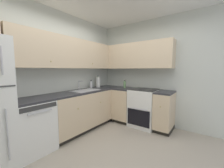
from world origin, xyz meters
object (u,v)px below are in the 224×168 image
object	(u,v)px
dishwasher	(32,127)
soap_bottle	(91,84)
oven_range	(144,107)
oil_bottle	(125,84)
paper_towel_roll	(98,82)

from	to	relation	value
dishwasher	soap_bottle	xyz separation A→B (m)	(1.60, 0.18, 0.57)
oven_range	dishwasher	bearing A→B (deg)	153.35
soap_bottle	oil_bottle	world-z (taller)	soap_bottle
dishwasher	oven_range	size ratio (longest dim) A/B	0.83
oven_range	oil_bottle	xyz separation A→B (m)	(-0.02, 0.55, 0.54)
dishwasher	paper_towel_roll	distance (m)	1.95
oven_range	oil_bottle	world-z (taller)	oil_bottle
soap_bottle	paper_towel_roll	world-z (taller)	paper_towel_roll
oil_bottle	paper_towel_roll	bearing A→B (deg)	112.51
dishwasher	soap_bottle	bearing A→B (deg)	6.45
oven_range	oil_bottle	size ratio (longest dim) A/B	5.07
paper_towel_roll	oil_bottle	xyz separation A→B (m)	(0.29, -0.69, -0.05)
dishwasher	paper_towel_roll	world-z (taller)	paper_towel_roll
oven_range	oil_bottle	bearing A→B (deg)	91.98
dishwasher	paper_towel_roll	size ratio (longest dim) A/B	2.54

